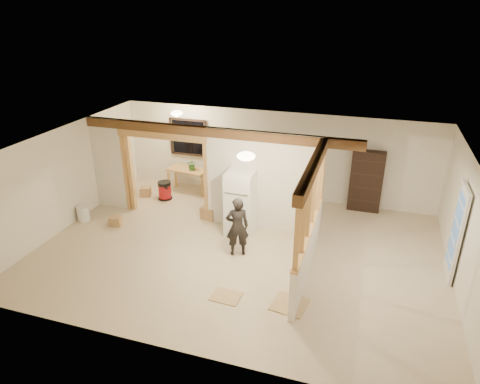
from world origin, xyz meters
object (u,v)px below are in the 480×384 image
(refrigerator, at_px, (240,203))
(bookshelf, at_px, (366,181))
(work_table, at_px, (189,180))
(woman, at_px, (237,227))
(shop_vac, at_px, (165,190))

(refrigerator, xyz_separation_m, bookshelf, (2.81, 2.22, 0.04))
(refrigerator, xyz_separation_m, work_table, (-2.21, 1.90, -0.44))
(woman, relative_size, bookshelf, 0.82)
(work_table, height_order, shop_vac, work_table)
(work_table, distance_m, bookshelf, 5.06)
(shop_vac, distance_m, bookshelf, 5.60)
(refrigerator, height_order, work_table, refrigerator)
(bookshelf, bearing_deg, work_table, -176.37)
(work_table, bearing_deg, shop_vac, -115.26)
(bookshelf, bearing_deg, shop_vac, -169.77)
(woman, distance_m, shop_vac, 3.66)
(work_table, bearing_deg, bookshelf, 12.58)
(refrigerator, distance_m, shop_vac, 2.99)
(refrigerator, height_order, shop_vac, refrigerator)
(woman, height_order, work_table, woman)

